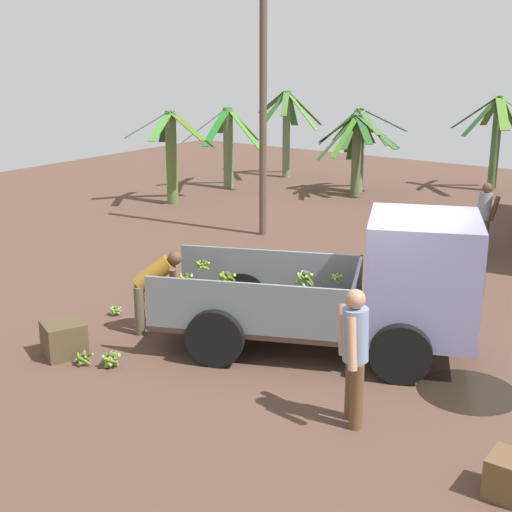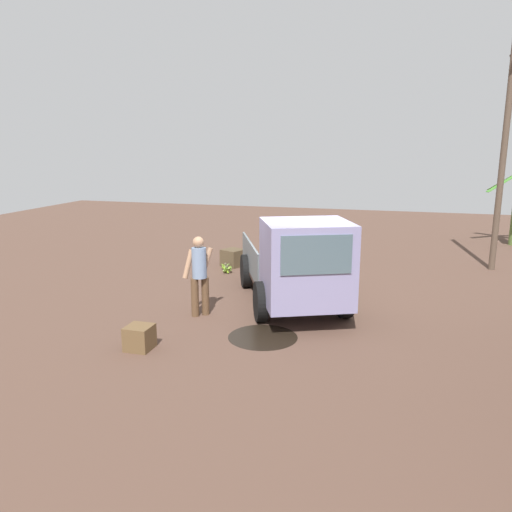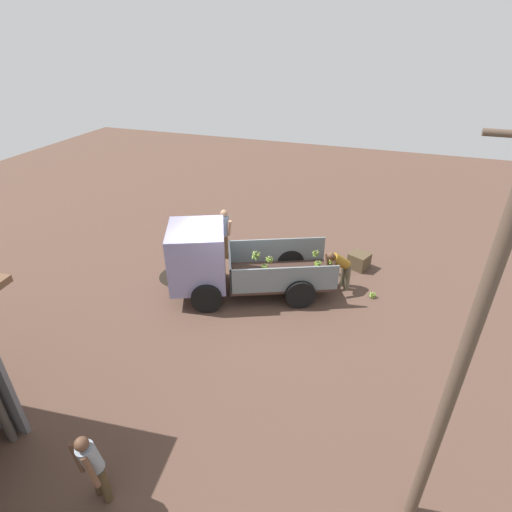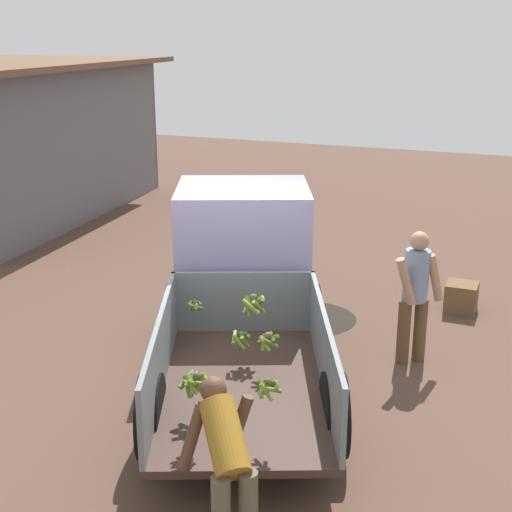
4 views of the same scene
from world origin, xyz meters
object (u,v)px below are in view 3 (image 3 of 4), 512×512
object	(u,v)px
wooden_crate_1	(178,237)
banana_bunch_on_ground_2	(332,261)
utility_pole	(462,363)
person_bystander_near_shed	(92,466)
person_foreground_visitor	(225,231)
person_worker_loading	(340,266)
banana_bunch_on_ground_0	(373,295)
banana_bunch_on_ground_1	(343,261)
wooden_crate_0	(359,261)
cargo_truck	(213,260)

from	to	relation	value
wooden_crate_1	banana_bunch_on_ground_2	bearing A→B (deg)	-177.48
utility_pole	person_bystander_near_shed	bearing A→B (deg)	16.37
person_foreground_visitor	person_worker_loading	world-z (taller)	person_foreground_visitor
person_worker_loading	banana_bunch_on_ground_0	size ratio (longest dim) A/B	6.27
banana_bunch_on_ground_1	wooden_crate_0	distance (m)	0.53
wooden_crate_0	wooden_crate_1	size ratio (longest dim) A/B	1.26
person_bystander_near_shed	banana_bunch_on_ground_2	size ratio (longest dim) A/B	5.12
banana_bunch_on_ground_1	person_worker_loading	bearing A→B (deg)	91.89
banana_bunch_on_ground_2	wooden_crate_1	size ratio (longest dim) A/B	0.68
person_worker_loading	banana_bunch_on_ground_1	size ratio (longest dim) A/B	5.26
person_worker_loading	banana_bunch_on_ground_0	world-z (taller)	person_worker_loading
person_bystander_near_shed	wooden_crate_1	xyz separation A→B (m)	(3.21, -8.56, -0.66)
person_worker_loading	banana_bunch_on_ground_1	distance (m)	1.67
banana_bunch_on_ground_0	banana_bunch_on_ground_2	size ratio (longest dim) A/B	0.69
banana_bunch_on_ground_2	wooden_crate_0	distance (m)	0.88
person_worker_loading	wooden_crate_1	bearing A→B (deg)	-51.57
utility_pole	banana_bunch_on_ground_0	bearing A→B (deg)	-79.60
cargo_truck	wooden_crate_0	world-z (taller)	cargo_truck
wooden_crate_0	banana_bunch_on_ground_0	bearing A→B (deg)	110.11
utility_pole	banana_bunch_on_ground_1	xyz separation A→B (m)	(2.17, -7.55, -3.17)
wooden_crate_0	wooden_crate_1	bearing A→B (deg)	3.14
person_bystander_near_shed	wooden_crate_0	xyz separation A→B (m)	(-3.21, -8.91, -0.62)
cargo_truck	wooden_crate_0	distance (m)	4.85
person_foreground_visitor	banana_bunch_on_ground_0	world-z (taller)	person_foreground_visitor
banana_bunch_on_ground_2	banana_bunch_on_ground_1	bearing A→B (deg)	-153.88
person_worker_loading	wooden_crate_0	size ratio (longest dim) A/B	2.33
person_foreground_visitor	banana_bunch_on_ground_2	bearing A→B (deg)	-32.23
person_bystander_near_shed	banana_bunch_on_ground_0	bearing A→B (deg)	169.39
utility_pole	person_foreground_visitor	size ratio (longest dim) A/B	3.75
person_bystander_near_shed	banana_bunch_on_ground_0	distance (m)	8.29
banana_bunch_on_ground_1	banana_bunch_on_ground_2	world-z (taller)	banana_bunch_on_ground_2
banana_bunch_on_ground_0	wooden_crate_1	distance (m)	7.11
person_foreground_visitor	person_bystander_near_shed	world-z (taller)	person_foreground_visitor
wooden_crate_0	person_bystander_near_shed	bearing A→B (deg)	70.17
person_foreground_visitor	wooden_crate_1	size ratio (longest dim) A/B	3.79
utility_pole	person_worker_loading	size ratio (longest dim) A/B	4.85
person_foreground_visitor	banana_bunch_on_ground_1	distance (m)	4.07
utility_pole	wooden_crate_0	distance (m)	8.24
person_foreground_visitor	wooden_crate_0	distance (m)	4.52
person_worker_loading	person_bystander_near_shed	xyz separation A→B (m)	(2.76, 7.45, 0.08)
person_bystander_near_shed	banana_bunch_on_ground_2	xyz separation A→B (m)	(-2.35, -8.80, -0.74)
banana_bunch_on_ground_0	wooden_crate_1	xyz separation A→B (m)	(7.00, -1.23, 0.12)
banana_bunch_on_ground_1	wooden_crate_1	world-z (taller)	wooden_crate_1
cargo_truck	banana_bunch_on_ground_2	distance (m)	4.15
utility_pole	banana_bunch_on_ground_2	size ratio (longest dim) A/B	20.99
utility_pole	wooden_crate_1	world-z (taller)	utility_pole
utility_pole	wooden_crate_1	bearing A→B (deg)	-41.38
utility_pole	wooden_crate_0	xyz separation A→B (m)	(1.66, -7.48, -3.03)
wooden_crate_1	utility_pole	bearing A→B (deg)	138.62
person_worker_loading	banana_bunch_on_ground_0	bearing A→B (deg)	132.18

